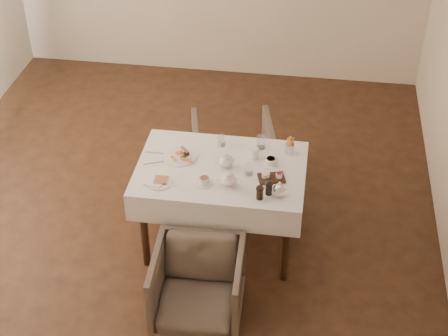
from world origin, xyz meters
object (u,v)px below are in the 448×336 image
(table, at_px, (221,180))
(teapot_centre, at_px, (226,160))
(armchair_near, at_px, (198,286))
(breakfast_plate, at_px, (180,156))
(armchair_far, at_px, (233,155))

(table, relative_size, teapot_centre, 8.25)
(armchair_near, relative_size, breakfast_plate, 2.48)
(armchair_far, bearing_deg, table, 78.20)
(armchair_near, height_order, teapot_centre, teapot_centre)
(breakfast_plate, bearing_deg, armchair_near, -87.94)
(armchair_near, relative_size, teapot_centre, 4.14)
(table, distance_m, armchair_far, 0.84)
(armchair_far, distance_m, teapot_centre, 0.91)
(breakfast_plate, xyz_separation_m, teapot_centre, (0.37, -0.07, 0.05))
(table, height_order, armchair_far, table)
(table, bearing_deg, teapot_centre, 21.38)
(table, distance_m, breakfast_plate, 0.37)
(table, xyz_separation_m, armchair_near, (-0.04, -0.80, -0.35))
(armchair_near, xyz_separation_m, armchair_far, (0.03, 1.57, 0.03))
(armchair_near, height_order, breakfast_plate, breakfast_plate)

